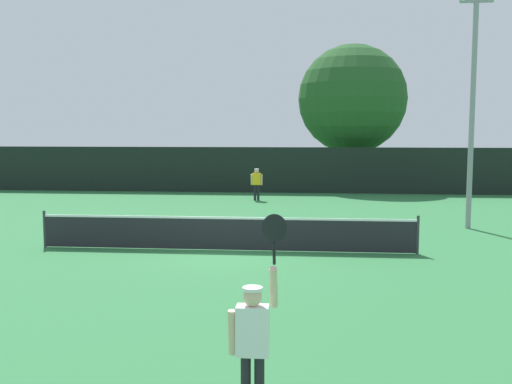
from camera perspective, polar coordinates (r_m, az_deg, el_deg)
ground_plane at (r=16.81m, az=-2.93°, el=-5.66°), size 120.00×120.00×0.00m
tennis_net at (r=16.72m, az=-2.94°, el=-3.94°), size 10.73×0.08×1.07m
perimeter_fence at (r=31.94m, az=1.00°, el=2.15°), size 38.59×0.12×2.47m
player_serving at (r=7.05m, az=-0.23°, el=-13.43°), size 0.68×0.39×2.45m
player_receiving at (r=28.38m, az=0.06°, el=1.05°), size 0.57×0.23×1.54m
tennis_ball at (r=19.17m, az=2.77°, el=-4.10°), size 0.07×0.07×0.07m
light_pole at (r=21.53m, az=20.24°, el=8.68°), size 1.18×0.28×7.95m
large_tree at (r=35.32m, az=9.32°, el=8.86°), size 6.33×6.33×8.37m
parked_car_near at (r=40.01m, az=-2.23°, el=2.28°), size 2.42×4.41×1.69m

